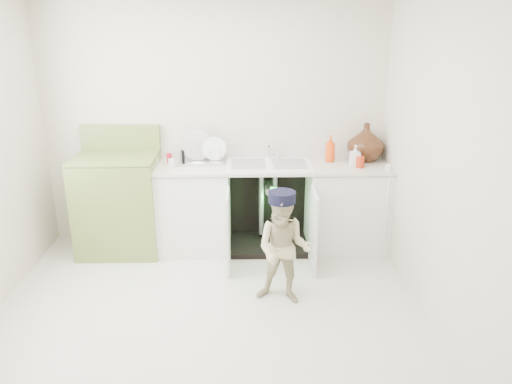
% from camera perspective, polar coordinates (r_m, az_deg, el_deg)
% --- Properties ---
extents(ground, '(3.50, 3.50, 0.00)m').
position_cam_1_polar(ground, '(4.26, -5.50, -13.26)').
color(ground, beige).
rests_on(ground, ground).
extents(room_shell, '(6.00, 5.50, 1.26)m').
position_cam_1_polar(room_shell, '(3.74, -6.11, 3.12)').
color(room_shell, beige).
rests_on(room_shell, ground).
extents(counter_run, '(2.44, 1.02, 1.28)m').
position_cam_1_polar(counter_run, '(5.12, 1.98, -1.23)').
color(counter_run, white).
rests_on(counter_run, ground).
extents(avocado_stove, '(0.81, 0.65, 1.25)m').
position_cam_1_polar(avocado_stove, '(5.24, -15.36, -1.15)').
color(avocado_stove, olive).
rests_on(avocado_stove, ground).
extents(repair_worker, '(0.55, 0.96, 0.97)m').
position_cam_1_polar(repair_worker, '(4.14, 3.19, -6.39)').
color(repair_worker, '#C7B78F').
rests_on(repair_worker, ground).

